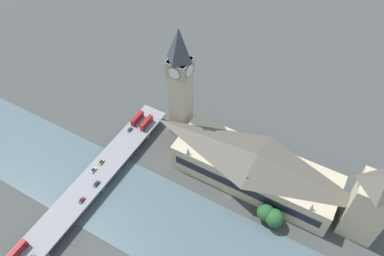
% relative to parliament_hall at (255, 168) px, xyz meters
% --- Properties ---
extents(ground_plane, '(600.00, 600.00, 0.00)m').
position_rel_parliament_hall_xyz_m(ground_plane, '(-17.81, 8.00, -12.43)').
color(ground_plane, '#424442').
extents(river_water, '(48.83, 360.00, 0.30)m').
position_rel_parliament_hall_xyz_m(river_water, '(-48.22, 8.00, -12.28)').
color(river_water, '#4C6066').
rests_on(river_water, ground_plane).
extents(parliament_hall, '(30.08, 93.03, 25.05)m').
position_rel_parliament_hall_xyz_m(parliament_hall, '(0.00, 0.00, 0.00)').
color(parliament_hall, '#C1B28E').
rests_on(parliament_hall, ground_plane).
extents(clock_tower, '(12.60, 12.60, 77.72)m').
position_rel_parliament_hall_xyz_m(clock_tower, '(13.78, 56.21, 28.69)').
color(clock_tower, '#C1B28E').
rests_on(clock_tower, ground_plane).
extents(victoria_tower, '(17.84, 17.84, 50.78)m').
position_rel_parliament_hall_xyz_m(victoria_tower, '(0.06, -59.44, 10.96)').
color(victoria_tower, '#C1B28E').
rests_on(victoria_tower, ground_plane).
extents(road_bridge, '(129.66, 16.62, 6.23)m').
position_rel_parliament_hall_xyz_m(road_bridge, '(-48.22, 78.22, -7.42)').
color(road_bridge, slate).
rests_on(road_bridge, ground_plane).
extents(double_decker_bus_lead, '(11.79, 2.66, 5.02)m').
position_rel_parliament_hall_xyz_m(double_decker_bus_lead, '(-100.17, 81.77, -3.44)').
color(double_decker_bus_lead, red).
rests_on(double_decker_bus_lead, road_bridge).
extents(double_decker_bus_mid, '(11.55, 2.65, 4.94)m').
position_rel_parliament_hall_xyz_m(double_decker_bus_mid, '(1.37, 74.81, -3.50)').
color(double_decker_bus_mid, red).
rests_on(double_decker_bus_mid, road_bridge).
extents(double_decker_bus_rear, '(11.37, 2.54, 4.61)m').
position_rel_parliament_hall_xyz_m(double_decker_bus_rear, '(1.84, 82.29, -3.66)').
color(double_decker_bus_rear, red).
rests_on(double_decker_bus_rear, road_bridge).
extents(car_northbound_lead, '(4.01, 1.78, 1.27)m').
position_rel_parliament_hall_xyz_m(car_northbound_lead, '(-7.22, 81.89, -5.56)').
color(car_northbound_lead, '#2D5638').
rests_on(car_northbound_lead, road_bridge).
extents(car_northbound_mid, '(4.05, 1.81, 1.36)m').
position_rel_parliament_hall_xyz_m(car_northbound_mid, '(-36.45, 81.38, -5.53)').
color(car_northbound_mid, gold).
rests_on(car_northbound_mid, road_bridge).
extents(car_northbound_tail, '(4.15, 1.85, 1.39)m').
position_rel_parliament_hall_xyz_m(car_northbound_tail, '(-43.30, 81.69, -5.51)').
color(car_northbound_tail, silver).
rests_on(car_northbound_tail, road_bridge).
extents(car_southbound_mid, '(3.94, 1.93, 1.34)m').
position_rel_parliament_hall_xyz_m(car_southbound_mid, '(-61.89, 74.42, -5.53)').
color(car_southbound_mid, maroon).
rests_on(car_southbound_mid, road_bridge).
extents(car_southbound_tail, '(4.45, 1.88, 1.43)m').
position_rel_parliament_hall_xyz_m(car_southbound_tail, '(-49.71, 74.16, -5.50)').
color(car_southbound_tail, navy).
rests_on(car_southbound_tail, road_bridge).
extents(tree_embankment_near, '(9.51, 9.51, 11.57)m').
position_rel_parliament_hall_xyz_m(tree_embankment_near, '(-19.52, -15.45, -5.63)').
color(tree_embankment_near, brown).
rests_on(tree_embankment_near, ground_plane).
extents(tree_embankment_mid, '(9.94, 9.94, 11.96)m').
position_rel_parliament_hall_xyz_m(tree_embankment_mid, '(-20.57, -20.66, -5.45)').
color(tree_embankment_mid, brown).
rests_on(tree_embankment_mid, ground_plane).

